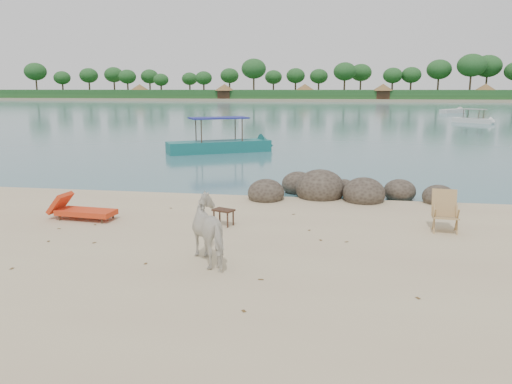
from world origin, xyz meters
TOP-DOWN VIEW (x-y plane):
  - water at (0.00, 90.00)m, footprint 400.00×400.00m
  - far_shore at (0.00, 170.00)m, footprint 420.00×90.00m
  - far_scenery at (0.03, 136.70)m, footprint 420.00×18.00m
  - boulders at (2.55, 6.24)m, footprint 6.49×2.99m
  - cow at (0.12, -0.48)m, footprint 1.55×1.71m
  - side_table at (-0.30, 2.23)m, footprint 0.62×0.52m
  - lounge_chair at (-4.13, 2.23)m, footprint 2.04×0.87m
  - deck_chair at (5.27, 2.55)m, footprint 0.72×0.78m
  - boat_near at (-4.11, 17.61)m, footprint 6.46×4.55m
  - boat_mid at (16.50, 45.81)m, footprint 4.25×4.16m
  - boat_far at (19.08, 68.31)m, footprint 4.73×5.17m
  - dead_leaves at (-0.73, 0.45)m, footprint 8.50×6.80m

SIDE VIEW (x-z plane):
  - water at x=0.00m, z-range 0.00..0.00m
  - far_shore at x=0.00m, z-range -0.70..0.70m
  - dead_leaves at x=-0.73m, z-range 0.01..0.01m
  - side_table at x=-0.30m, z-range 0.00..0.43m
  - boulders at x=2.55m, z-range -0.38..0.84m
  - lounge_chair at x=-4.13m, z-range 0.00..0.59m
  - boat_far at x=19.08m, z-range 0.00..0.66m
  - deck_chair at x=5.27m, z-range 0.00..1.02m
  - cow at x=0.12m, z-range 0.00..1.35m
  - boat_mid at x=16.50m, z-range 0.00..2.38m
  - boat_near at x=-4.11m, z-range 0.00..3.21m
  - far_scenery at x=0.03m, z-range -1.61..7.89m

